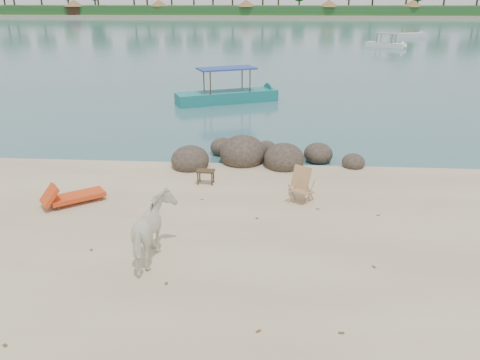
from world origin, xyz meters
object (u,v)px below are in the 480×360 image
(deck_chair, at_px, (301,187))
(boulders, at_px, (253,156))
(boat_near, at_px, (227,74))
(lounge_chair, at_px, (77,194))
(cow, at_px, (154,232))
(side_table, at_px, (206,178))

(deck_chair, bearing_deg, boulders, 149.18)
(boulders, xyz_separation_m, boat_near, (-1.86, 9.96, 1.27))
(boulders, relative_size, lounge_chair, 3.61)
(boat_near, bearing_deg, deck_chair, -100.39)
(cow, bearing_deg, deck_chair, -134.75)
(deck_chair, distance_m, boat_near, 13.64)
(boulders, height_order, boat_near, boat_near)
(boulders, distance_m, cow, 6.80)
(deck_chair, relative_size, boat_near, 0.15)
(cow, height_order, side_table, cow)
(cow, relative_size, lounge_chair, 0.93)
(deck_chair, xyz_separation_m, boat_near, (-3.31, 13.20, 1.04))
(side_table, height_order, boat_near, boat_near)
(lounge_chair, relative_size, deck_chair, 1.93)
(lounge_chair, distance_m, deck_chair, 6.11)
(boulders, distance_m, deck_chair, 3.55)
(boulders, bearing_deg, side_table, -122.27)
(side_table, xyz_separation_m, deck_chair, (2.78, -1.12, 0.25))
(cow, height_order, deck_chair, cow)
(boulders, height_order, deck_chair, deck_chair)
(side_table, bearing_deg, boulders, 61.67)
(deck_chair, bearing_deg, side_table, -166.92)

